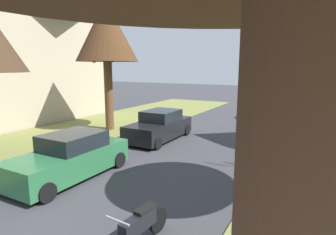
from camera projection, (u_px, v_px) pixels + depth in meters
stop_sign_far at (282, 115)px, 9.96m from camera, size 0.81×0.56×2.94m
street_tree_right_far at (331, 46)px, 18.55m from camera, size 4.66×4.66×6.51m
street_tree_left_mid_b at (106, 32)px, 16.45m from camera, size 3.69×3.69×7.69m
parked_sedan_green at (70, 157)px, 9.86m from camera, size 1.94×4.40×1.57m
parked_sedan_black at (159, 126)px, 15.03m from camera, size 1.94×4.40×1.57m
parked_motorcycle at (139, 227)px, 6.00m from camera, size 0.60×2.05×0.97m
house_backdrop_left at (30, 52)px, 20.46m from camera, size 6.55×10.50×9.60m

